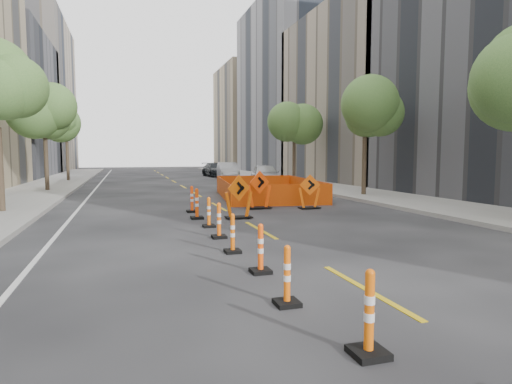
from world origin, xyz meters
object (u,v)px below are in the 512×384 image
object	(u,v)px
channelizer_6	(197,204)
chevron_sign_right	(310,192)
chevron_sign_center	(259,190)
parked_car_mid	(228,171)
channelizer_0	(369,313)
channelizer_7	(192,199)
channelizer_1	(287,275)
channelizer_5	(209,212)
channelizer_3	(233,233)
channelizer_2	(261,248)
parked_car_near	(265,175)
channelizer_4	(219,220)
parked_car_far	(216,170)
chevron_sign_left	(239,197)

from	to	relation	value
channelizer_6	chevron_sign_right	xyz separation A→B (m)	(4.98, 1.41, 0.18)
chevron_sign_center	parked_car_mid	world-z (taller)	chevron_sign_center
channelizer_0	channelizer_7	world-z (taller)	channelizer_7
channelizer_1	channelizer_7	bearing A→B (deg)	89.05
channelizer_5	chevron_sign_center	distance (m)	4.83
channelizer_0	channelizer_6	size ratio (longest dim) A/B	0.93
channelizer_1	channelizer_3	distance (m)	3.63
channelizer_2	parked_car_near	distance (m)	23.12
channelizer_0	channelizer_7	bearing A→B (deg)	90.51
channelizer_4	chevron_sign_right	bearing A→B (deg)	45.47
channelizer_1	parked_car_mid	bearing A→B (deg)	78.34
channelizer_5	chevron_sign_center	bearing A→B (deg)	53.27
channelizer_2	channelizer_3	distance (m)	1.82
channelizer_1	channelizer_0	bearing A→B (deg)	-80.77
channelizer_3	parked_car_far	distance (m)	34.17
channelizer_1	chevron_sign_center	xyz separation A→B (m)	(3.06, 11.12, 0.34)
chevron_sign_right	channelizer_3	bearing A→B (deg)	-104.23
channelizer_1	chevron_sign_left	bearing A→B (deg)	80.06
channelizer_0	parked_car_far	distance (m)	39.49
channelizer_0	chevron_sign_right	size ratio (longest dim) A/B	0.70
parked_car_mid	channelizer_4	bearing A→B (deg)	-97.11
channelizer_1	channelizer_2	world-z (taller)	channelizer_2
channelizer_5	parked_car_near	world-z (taller)	parked_car_near
channelizer_3	chevron_sign_left	bearing A→B (deg)	73.79
channelizer_2	channelizer_7	world-z (taller)	channelizer_7
channelizer_0	chevron_sign_right	xyz separation A→B (m)	(4.77, 12.30, 0.22)
parked_car_near	parked_car_far	world-z (taller)	parked_car_near
parked_car_far	channelizer_5	bearing A→B (deg)	-106.84
channelizer_7	parked_car_mid	world-z (taller)	parked_car_mid
channelizer_7	channelizer_5	bearing A→B (deg)	-90.13
parked_car_near	channelizer_4	bearing A→B (deg)	-101.27
parked_car_near	parked_car_far	distance (m)	13.46
channelizer_6	chevron_sign_right	distance (m)	5.18
channelizer_2	channelizer_4	bearing A→B (deg)	90.70
channelizer_5	chevron_sign_center	size ratio (longest dim) A/B	0.60
channelizer_3	chevron_sign_right	size ratio (longest dim) A/B	0.64
chevron_sign_center	parked_car_mid	distance (m)	20.97
channelizer_1	channelizer_3	world-z (taller)	channelizer_1
chevron_sign_left	channelizer_5	bearing A→B (deg)	-151.97
channelizer_1	channelizer_4	bearing A→B (deg)	88.85
channelizer_7	parked_car_mid	size ratio (longest dim) A/B	0.22
parked_car_mid	parked_car_far	world-z (taller)	parked_car_mid
parked_car_mid	chevron_sign_center	bearing A→B (deg)	-92.98
chevron_sign_left	channelizer_3	bearing A→B (deg)	-125.75
channelizer_2	channelizer_7	bearing A→B (deg)	89.82
chevron_sign_left	chevron_sign_right	distance (m)	3.94
channelizer_2	channelizer_5	distance (m)	5.45
channelizer_1	channelizer_7	world-z (taller)	channelizer_7
channelizer_5	channelizer_7	bearing A→B (deg)	89.87
channelizer_5	channelizer_6	size ratio (longest dim) A/B	0.87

